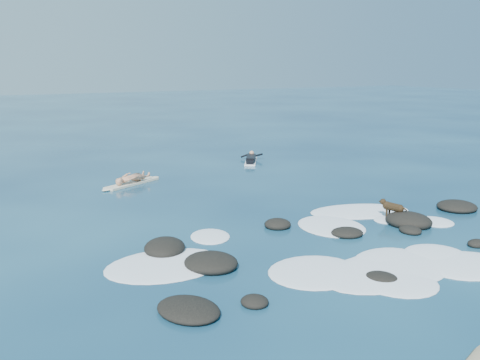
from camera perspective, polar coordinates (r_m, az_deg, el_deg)
ground at (r=15.95m, az=10.70°, el=-5.41°), size 160.00×160.00×0.00m
reef_rocks at (r=15.10m, az=11.91°, el=-6.09°), size 13.49×5.81×0.51m
breaking_foam at (r=14.63m, az=12.59°, el=-7.09°), size 14.14×7.34×0.12m
standing_surfer_rig at (r=21.99m, az=-11.52°, el=1.32°), size 2.91×1.71×1.79m
paddling_surfer_rig at (r=26.58m, az=1.18°, el=2.23°), size 1.81×2.36×0.44m
dog at (r=17.27m, az=15.89°, el=-2.78°), size 0.38×1.04×0.67m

